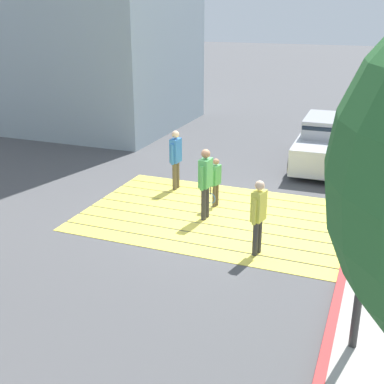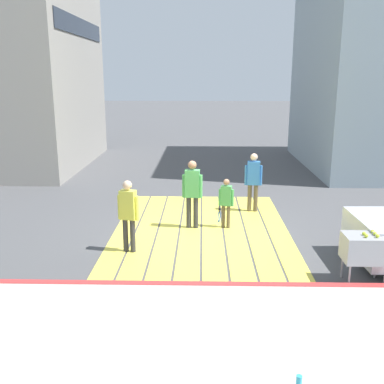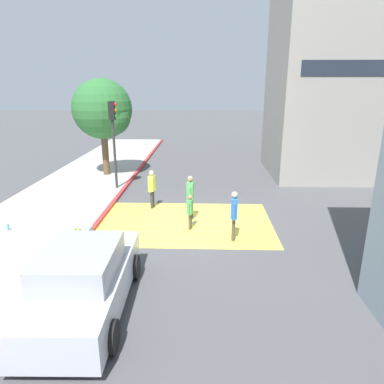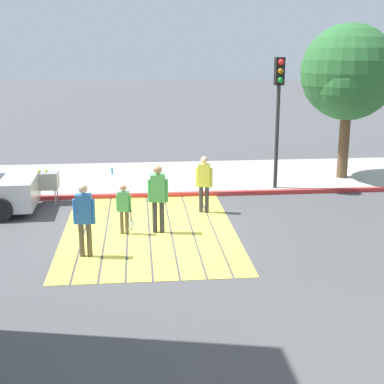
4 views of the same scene
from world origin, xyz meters
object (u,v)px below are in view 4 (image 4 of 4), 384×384
Objects in this scene: water_bottle at (112,171)px; pedestrian_adult_lead at (204,180)px; pedestrian_adult_trailing at (84,215)px; traffic_light_corner at (279,97)px; pedestrian_child_with_racket at (124,207)px; tennis_ball_cart at (44,180)px; pedestrian_adult_side at (158,194)px; street_tree at (348,75)px.

pedestrian_adult_lead is at bearing 30.80° from water_bottle.
water_bottle is 0.13× the size of pedestrian_adult_trailing.
traffic_light_corner reaches higher than pedestrian_child_with_racket.
traffic_light_corner is 4.17× the size of tennis_ball_cart.
traffic_light_corner is at bearing 128.37° from pedestrian_child_with_racket.
traffic_light_corner is at bearing 133.66° from pedestrian_adult_side.
traffic_light_corner is 3.30× the size of pedestrian_child_with_racket.
tennis_ball_cart is 0.63× the size of pedestrian_adult_lead.
pedestrian_adult_side reaches higher than tennis_ball_cart.
traffic_light_corner reaches higher than water_bottle.
pedestrian_adult_trailing is 1.71m from pedestrian_child_with_racket.
traffic_light_corner is 6.51m from pedestrian_child_with_racket.
water_bottle is at bearing -99.87° from street_tree.
street_tree reaches higher than pedestrian_adult_side.
traffic_light_corner is at bearing -66.55° from street_tree.
pedestrian_adult_trailing is at bearing -47.00° from traffic_light_corner.
street_tree is 3.04× the size of pedestrian_adult_side.
pedestrian_adult_trailing is at bearing -48.58° from pedestrian_adult_side.
pedestrian_child_with_racket is (4.92, -7.40, -2.91)m from street_tree.
traffic_light_corner is 2.92m from street_tree.
street_tree reaches higher than water_bottle.
street_tree is at bearing 127.73° from pedestrian_adult_trailing.
water_bottle is 7.80m from pedestrian_adult_trailing.
pedestrian_adult_side is 1.36× the size of pedestrian_child_with_racket.
water_bottle is (-3.20, 1.86, -0.47)m from tennis_ball_cart.
pedestrian_child_with_racket reaches higher than water_bottle.
traffic_light_corner is 5.79m from pedestrian_adult_side.
pedestrian_adult_trailing is at bearing -44.20° from pedestrian_adult_lead.
tennis_ball_cart is at bearing -160.93° from pedestrian_adult_trailing.
traffic_light_corner reaches higher than pedestrian_adult_trailing.
pedestrian_child_with_racket is at bearing 5.13° from water_bottle.
tennis_ball_cart is at bearing -107.24° from pedestrian_adult_lead.
pedestrian_adult_side is at bearing 46.79° from tennis_ball_cart.
pedestrian_adult_side reaches higher than water_bottle.
traffic_light_corner is 3.93m from pedestrian_adult_lead.
pedestrian_child_with_racket is at bearing -87.87° from pedestrian_adult_side.
pedestrian_adult_trailing is at bearing -30.03° from pedestrian_child_with_racket.
tennis_ball_cart is 0.79× the size of pedestrian_child_with_racket.
traffic_light_corner is at bearing 133.00° from pedestrian_adult_trailing.
tennis_ball_cart is at bearing -142.02° from pedestrian_child_with_racket.
traffic_light_corner reaches higher than pedestrian_adult_side.
traffic_light_corner is 19.27× the size of water_bottle.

